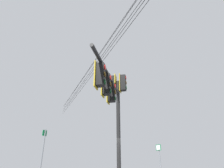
% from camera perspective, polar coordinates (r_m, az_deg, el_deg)
% --- Properties ---
extents(signal_mast_assembly, '(3.43, 3.92, 5.97)m').
position_cam_1_polar(signal_mast_assembly, '(8.93, 0.39, -3.91)').
color(signal_mast_assembly, black).
rests_on(signal_mast_assembly, ground).
extents(route_sign_primary, '(0.32, 0.11, 2.46)m').
position_cam_1_polar(route_sign_primary, '(12.08, 14.36, -21.84)').
color(route_sign_primary, slate).
rests_on(route_sign_primary, ground).
extents(route_sign_secondary, '(0.16, 0.27, 3.09)m').
position_cam_1_polar(route_sign_secondary, '(11.05, -20.46, -19.46)').
color(route_sign_secondary, slate).
rests_on(route_sign_secondary, ground).
extents(overhead_wire_span, '(33.00, 8.05, 1.28)m').
position_cam_1_polar(overhead_wire_span, '(13.32, -1.28, 11.13)').
color(overhead_wire_span, black).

